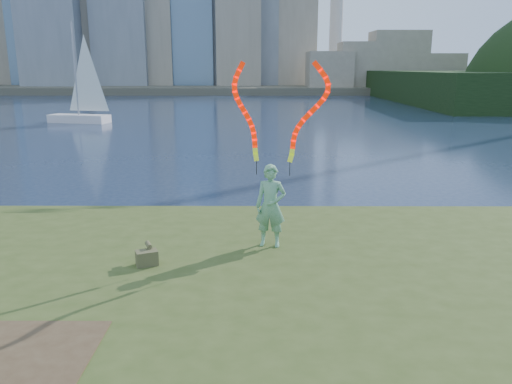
{
  "coord_description": "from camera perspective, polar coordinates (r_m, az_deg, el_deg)",
  "views": [
    {
      "loc": [
        1.57,
        -8.41,
        4.47
      ],
      "look_at": [
        1.53,
        1.0,
        2.12
      ],
      "focal_mm": 35.0,
      "sensor_mm": 36.0,
      "label": 1
    }
  ],
  "objects": [
    {
      "name": "ground",
      "position": [
        9.65,
        -9.42,
        -13.79
      ],
      "size": [
        320.0,
        320.0,
        0.0
      ],
      "primitive_type": "plane",
      "color": "#1A2741",
      "rests_on": "ground"
    },
    {
      "name": "grassy_knoll",
      "position": [
        7.54,
        -12.55,
        -19.58
      ],
      "size": [
        20.0,
        18.0,
        0.8
      ],
      "color": "#3A4A1A",
      "rests_on": "ground"
    },
    {
      "name": "far_shore",
      "position": [
        103.49,
        -0.64,
        11.88
      ],
      "size": [
        320.0,
        40.0,
        1.2
      ],
      "primitive_type": "cube",
      "color": "#514C3B",
      "rests_on": "ground"
    },
    {
      "name": "woman_with_ribbons",
      "position": [
        10.3,
        1.77,
        1.24
      ],
      "size": [
        2.06,
        0.59,
        4.12
      ],
      "rotation": [
        0.0,
        0.0,
        -0.19
      ],
      "color": "#11712E",
      "rests_on": "grassy_knoll"
    },
    {
      "name": "canvas_bag",
      "position": [
        9.83,
        -12.36,
        -7.26
      ],
      "size": [
        0.47,
        0.54,
        0.38
      ],
      "rotation": [
        0.0,
        0.0,
        0.39
      ],
      "color": "brown",
      "rests_on": "grassy_knoll"
    },
    {
      "name": "sailboat",
      "position": [
        44.39,
        -19.36,
        9.28
      ],
      "size": [
        5.41,
        2.74,
        8.14
      ],
      "rotation": [
        0.0,
        0.0,
        -0.23
      ],
      "color": "silver",
      "rests_on": "ground"
    }
  ]
}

